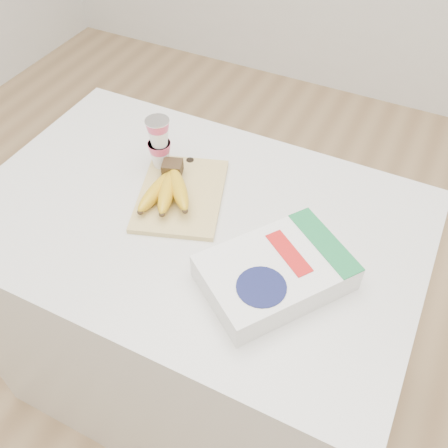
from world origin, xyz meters
name	(u,v)px	position (x,y,z in m)	size (l,w,h in m)	color
table	(199,311)	(0.00, 0.00, 0.40)	(1.08, 0.72, 0.81)	silver
cutting_board	(181,195)	(-0.06, 0.05, 0.81)	(0.20, 0.27, 0.01)	#DBC078
bananas	(168,188)	(-0.08, 0.02, 0.84)	(0.15, 0.20, 0.06)	#382816
yogurt_stack	(159,142)	(-0.15, 0.11, 0.90)	(0.06, 0.06, 0.14)	white
cereal_box	(275,272)	(0.25, -0.09, 0.84)	(0.33, 0.35, 0.06)	white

